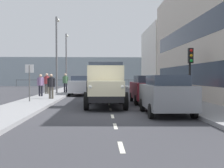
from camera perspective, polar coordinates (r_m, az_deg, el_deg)
ground_plane at (r=24.15m, az=-1.08°, el=-2.43°), size 80.00×80.00×0.00m
sidewalk_left at (r=24.65m, az=9.54°, el=-2.19°), size 2.48×44.01×0.15m
sidewalk_right at (r=24.48m, az=-11.78°, el=-2.23°), size 2.48×44.01×0.15m
road_centreline_markings at (r=23.38m, az=-1.05°, el=-2.55°), size 0.12×40.27×0.01m
building_far_block at (r=39.40m, az=13.53°, el=5.01°), size 8.79×11.53×8.18m
sea_horizon at (r=49.10m, az=-1.65°, el=2.50°), size 80.00×0.80×5.00m
seawall_railing at (r=45.50m, az=-1.61°, el=0.58°), size 28.08×0.08×1.20m
truck_vintage_cream at (r=15.25m, az=-1.31°, el=-0.30°), size 2.17×5.64×2.43m
car_grey_kerbside_near at (r=12.50m, az=10.86°, el=-2.04°), size 1.89×3.88×1.72m
car_maroon_kerbside_1 at (r=17.67m, az=6.99°, el=-0.98°), size 1.77×4.21×1.72m
car_silver_oppositeside_0 at (r=25.07m, az=-6.50°, el=-0.24°), size 1.80×4.16×1.72m
car_red_oppositeside_1 at (r=31.46m, az=-5.63°, el=0.12°), size 1.88×4.39×1.72m
pedestrian_strolling at (r=19.64m, az=-12.22°, el=-0.04°), size 0.53×0.34×1.69m
pedestrian_with_bag at (r=22.37m, az=-14.25°, el=0.14°), size 0.53×0.34×1.69m
pedestrian_couple_b at (r=25.28m, az=-13.06°, el=0.45°), size 0.53×0.34×1.79m
pedestrian_in_dark_coat at (r=27.30m, az=-9.41°, el=0.57°), size 0.53×0.34×1.80m
traffic_light_near at (r=17.40m, az=15.57°, el=4.13°), size 0.28×0.41×3.20m
lamp_post_promenade at (r=26.07m, az=-11.11°, el=7.12°), size 0.32×1.14×6.88m
lamp_post_far at (r=35.07m, az=-9.22°, el=5.57°), size 0.32×1.14×6.75m
street_sign at (r=17.86m, az=-16.37°, el=1.52°), size 0.50×0.07×2.25m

